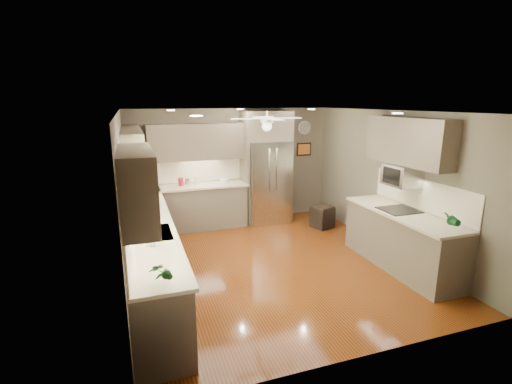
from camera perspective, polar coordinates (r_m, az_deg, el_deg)
floor at (r=6.36m, az=2.52°, el=-10.86°), size 5.00×5.00×0.00m
ceiling at (r=5.78m, az=2.78°, el=12.29°), size 5.00×5.00×0.00m
wall_back at (r=8.27m, az=-3.73°, el=4.04°), size 4.50×0.00×4.50m
wall_front at (r=3.84m, az=16.59°, el=-8.25°), size 4.50×0.00×4.50m
wall_left at (r=5.55m, az=-19.52°, el=-1.64°), size 0.00×5.00×5.00m
wall_right at (r=7.07m, az=19.88°, el=1.55°), size 0.00×5.00×5.00m
canister_a at (r=7.82m, az=-11.50°, el=1.50°), size 0.12×0.12×0.17m
canister_b at (r=7.87m, az=-10.52°, el=1.56°), size 0.10×0.10×0.15m
canister_c at (r=7.86m, az=-9.07°, el=1.75°), size 0.12×0.12×0.19m
soap_bottle at (r=5.55m, az=-17.32°, el=-3.81°), size 0.11×0.11×0.18m
potted_plant_left at (r=3.68m, az=-14.55°, el=-11.82°), size 0.19×0.16×0.30m
potted_plant_right at (r=5.66m, az=27.86°, el=-3.78°), size 0.19×0.16×0.32m
bowl at (r=7.95m, az=-4.84°, el=1.52°), size 0.21×0.21×0.05m
left_run at (r=5.93m, az=-16.05°, el=-8.19°), size 0.65×4.70×1.45m
back_run at (r=8.00m, az=-8.10°, el=-2.03°), size 1.85×0.65×1.45m
uppers at (r=6.28m, az=-6.04°, el=6.61°), size 4.50×4.70×0.95m
window at (r=4.99m, az=-19.47°, el=0.25°), size 0.05×1.12×0.92m
sink at (r=5.18m, az=-15.69°, el=-6.44°), size 0.50×0.70×0.32m
refrigerator at (r=8.17m, az=1.66°, el=3.51°), size 1.06×0.75×2.45m
right_run at (r=6.49m, az=21.48°, el=-6.71°), size 0.70×2.20×1.45m
microwave at (r=6.47m, az=21.50°, el=2.41°), size 0.43×0.55×0.34m
ceiling_fan at (r=6.06m, az=1.70°, el=10.79°), size 1.18×1.18×0.32m
recessed_lights at (r=6.14m, az=1.02°, el=12.34°), size 2.84×3.14×0.01m
wall_clock at (r=8.78m, az=7.47°, el=9.79°), size 0.30×0.03×0.30m
framed_print at (r=8.82m, az=7.38°, el=6.55°), size 0.36×0.03×0.30m
stool at (r=8.09m, az=10.16°, el=-3.75°), size 0.50×0.50×0.47m
paper_towel at (r=4.69m, az=-16.01°, el=-6.35°), size 0.11×0.11×0.28m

